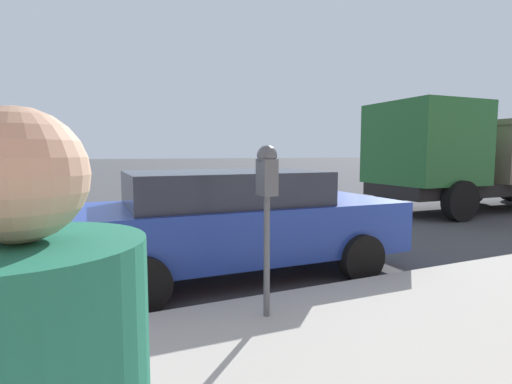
{
  "coord_description": "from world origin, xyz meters",
  "views": [
    {
      "loc": [
        -6.05,
        1.64,
        1.74
      ],
      "look_at": [
        -2.33,
        -0.06,
        1.33
      ],
      "focal_mm": 28.0,
      "sensor_mm": 36.0,
      "label": 1
    }
  ],
  "objects": [
    {
      "name": "parking_meter",
      "position": [
        -2.73,
        0.02,
        1.43
      ],
      "size": [
        0.21,
        0.19,
        1.63
      ],
      "color": "#4C5156",
      "rests_on": "sidewalk"
    },
    {
      "name": "dump_truck",
      "position": [
        2.1,
        -9.95,
        1.63
      ],
      "size": [
        3.02,
        8.06,
        3.1
      ],
      "rotation": [
        0.0,
        0.0,
        -0.03
      ],
      "color": "black",
      "rests_on": "ground_plane"
    },
    {
      "name": "ground_plane",
      "position": [
        0.0,
        0.0,
        0.0
      ],
      "size": [
        220.0,
        220.0,
        0.0
      ],
      "primitive_type": "plane",
      "color": "#424244"
    },
    {
      "name": "car_blue",
      "position": [
        -0.88,
        -0.39,
        0.79
      ],
      "size": [
        2.12,
        4.7,
        1.48
      ],
      "rotation": [
        0.0,
        0.0,
        3.12
      ],
      "color": "navy",
      "rests_on": "ground_plane"
    }
  ]
}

